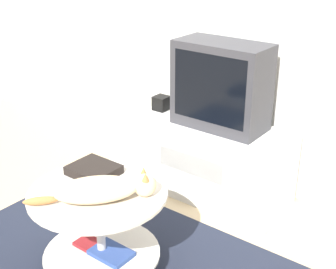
{
  "coord_description": "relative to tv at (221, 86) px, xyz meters",
  "views": [
    {
      "loc": [
        1.46,
        -1.34,
        1.67
      ],
      "look_at": [
        0.03,
        0.52,
        0.64
      ],
      "focal_mm": 50.0,
      "sensor_mm": 36.0,
      "label": 1
    }
  ],
  "objects": [
    {
      "name": "tv_stand",
      "position": [
        -0.05,
        -0.02,
        -0.52
      ],
      "size": [
        1.08,
        0.45,
        0.5
      ],
      "color": "silver",
      "rests_on": "ground_plane"
    },
    {
      "name": "dvd_box",
      "position": [
        -0.17,
        -0.96,
        -0.24
      ],
      "size": [
        0.24,
        0.2,
        0.05
      ],
      "color": "black",
      "rests_on": "coffee_table"
    },
    {
      "name": "speaker",
      "position": [
        -0.48,
        0.01,
        -0.23
      ],
      "size": [
        0.1,
        0.1,
        0.1
      ],
      "color": "black",
      "rests_on": "tv_stand"
    },
    {
      "name": "tv",
      "position": [
        0.0,
        0.0,
        0.0
      ],
      "size": [
        0.59,
        0.3,
        0.55
      ],
      "color": "#333338",
      "rests_on": "tv_stand"
    },
    {
      "name": "cat",
      "position": [
        0.05,
        -1.11,
        -0.21
      ],
      "size": [
        0.44,
        0.49,
        0.13
      ],
      "rotation": [
        0.0,
        0.0,
        0.84
      ],
      "color": "beige",
      "rests_on": "coffee_table"
    },
    {
      "name": "coffee_table",
      "position": [
        -0.02,
        -1.07,
        -0.45
      ],
      "size": [
        0.68,
        0.68,
        0.48
      ],
      "color": "#B2B2B7",
      "rests_on": "rug"
    }
  ]
}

